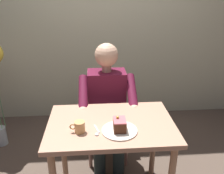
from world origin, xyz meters
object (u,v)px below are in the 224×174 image
at_px(dining_table, 111,135).
at_px(dessert_spoon, 97,132).
at_px(cake_slice, 120,125).
at_px(coffee_cup, 79,127).
at_px(seated_person, 107,106).
at_px(chair, 107,111).

height_order(dining_table, dessert_spoon, dessert_spoon).
distance_m(cake_slice, coffee_cup, 0.28).
height_order(seated_person, dessert_spoon, seated_person).
height_order(chair, dessert_spoon, chair).
relative_size(chair, dessert_spoon, 6.31).
distance_m(dining_table, chair, 0.67).
bearing_deg(coffee_cup, cake_slice, 177.93).
relative_size(coffee_cup, dessert_spoon, 0.77).
bearing_deg(dining_table, chair, -90.00).
distance_m(dining_table, coffee_cup, 0.30).
height_order(coffee_cup, dessert_spoon, coffee_cup).
bearing_deg(cake_slice, coffee_cup, -2.07).
bearing_deg(dessert_spoon, seated_person, -100.35).
height_order(chair, cake_slice, chair).
bearing_deg(chair, seated_person, 90.00).
relative_size(dining_table, dessert_spoon, 6.71).
relative_size(seated_person, cake_slice, 10.97).
xyz_separation_m(chair, dessert_spoon, (0.11, 0.77, 0.26)).
bearing_deg(dining_table, seated_person, -90.00).
distance_m(cake_slice, dessert_spoon, 0.17).
bearing_deg(cake_slice, dining_table, -66.33).
height_order(cake_slice, dessert_spoon, cake_slice).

